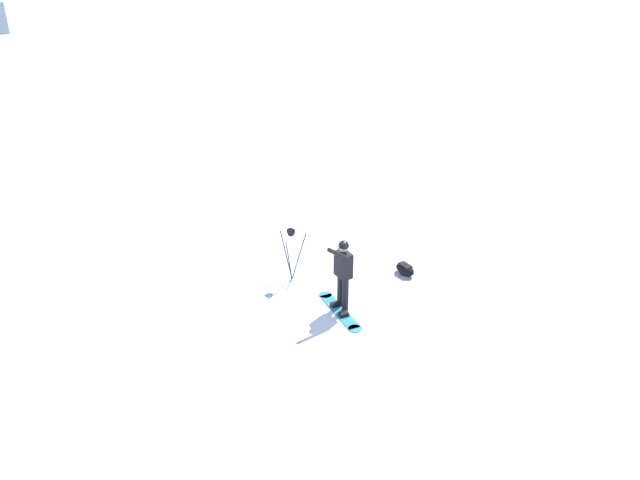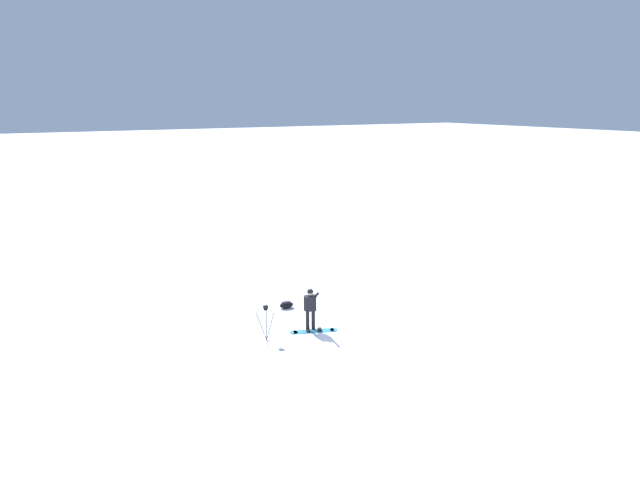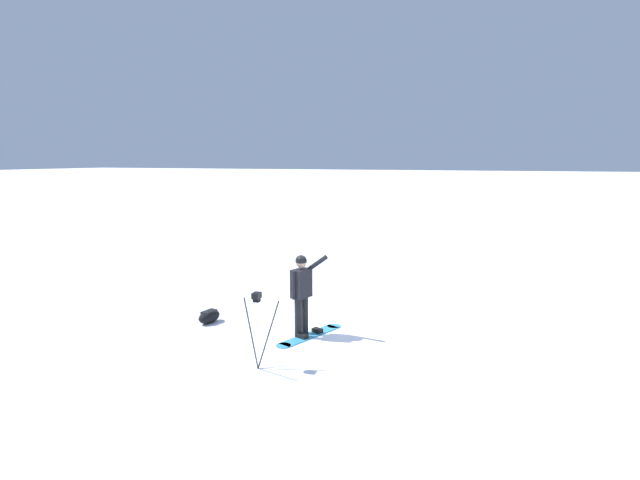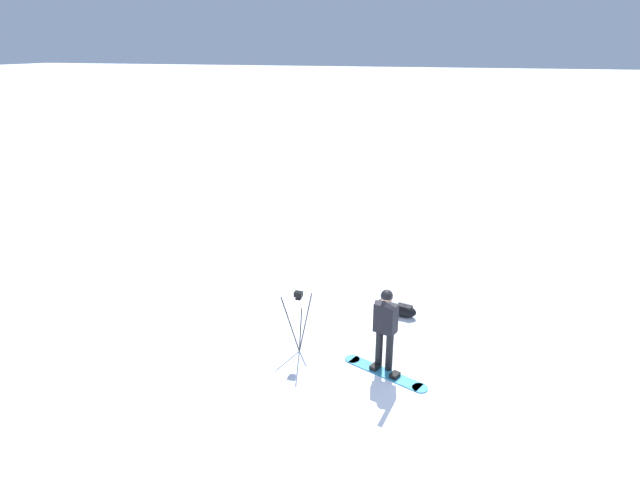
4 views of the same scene
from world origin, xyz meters
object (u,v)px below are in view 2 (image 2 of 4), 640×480
at_px(snowboard, 314,331).
at_px(gear_bag_large, 286,305).
at_px(snowboarder, 310,305).
at_px(camera_tripod, 266,316).

height_order(snowboard, gear_bag_large, gear_bag_large).
relative_size(snowboarder, snowboard, 1.00).
bearing_deg(snowboard, gear_bag_large, 0.29).
xyz_separation_m(snowboard, camera_tripod, (0.24, 1.82, 0.94)).
bearing_deg(snowboard, snowboarder, 21.57).
distance_m(gear_bag_large, camera_tripod, 2.92).
bearing_deg(gear_bag_large, camera_tripod, 139.87).
xyz_separation_m(gear_bag_large, camera_tripod, (-2.14, 1.81, 0.81)).
bearing_deg(snowboarder, camera_tripod, 87.25).
bearing_deg(camera_tripod, snowboarder, -92.75).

